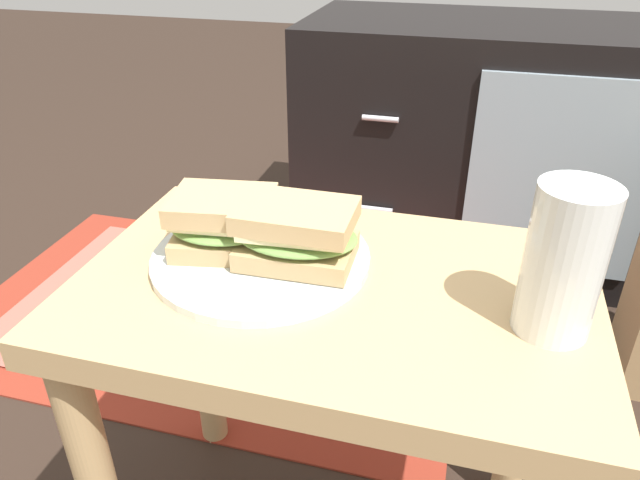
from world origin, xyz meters
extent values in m
cube|color=tan|center=(0.00, 0.00, 0.44)|extent=(0.56, 0.36, 0.04)
cylinder|color=tan|center=(-0.25, 0.14, 0.21)|extent=(0.04, 0.04, 0.43)
cylinder|color=tan|center=(0.25, 0.14, 0.21)|extent=(0.04, 0.04, 0.43)
cube|color=black|center=(0.19, 0.95, 0.29)|extent=(0.96, 0.44, 0.58)
cube|color=#8C9EA8|center=(0.31, 0.72, 0.30)|extent=(0.37, 0.01, 0.44)
cylinder|color=silver|center=(-0.07, 0.72, 0.41)|extent=(0.08, 0.01, 0.01)
cylinder|color=silver|center=(-0.07, 0.72, 0.19)|extent=(0.08, 0.01, 0.01)
cube|color=maroon|center=(-0.39, 0.47, 0.00)|extent=(1.09, 0.70, 0.01)
cube|color=#BA5B4C|center=(-0.39, 0.47, 0.01)|extent=(0.90, 0.58, 0.00)
cylinder|color=silver|center=(-0.09, 0.02, 0.47)|extent=(0.25, 0.25, 0.01)
cube|color=tan|center=(-0.13, 0.02, 0.48)|extent=(0.13, 0.11, 0.02)
ellipsoid|color=#729E4C|center=(-0.13, 0.02, 0.50)|extent=(0.14, 0.11, 0.02)
cube|color=beige|center=(-0.13, 0.02, 0.51)|extent=(0.11, 0.09, 0.01)
cube|color=tan|center=(-0.13, 0.02, 0.53)|extent=(0.12, 0.10, 0.02)
cube|color=tan|center=(-0.05, 0.02, 0.48)|extent=(0.13, 0.09, 0.02)
ellipsoid|color=#729E4C|center=(-0.05, 0.02, 0.50)|extent=(0.14, 0.10, 0.02)
cube|color=beige|center=(-0.05, 0.02, 0.51)|extent=(0.12, 0.09, 0.01)
cube|color=tan|center=(-0.05, 0.02, 0.53)|extent=(0.13, 0.09, 0.02)
cylinder|color=silver|center=(0.22, -0.02, 0.53)|extent=(0.07, 0.07, 0.15)
cylinder|color=#B26014|center=(0.22, -0.02, 0.52)|extent=(0.06, 0.06, 0.11)
cylinder|color=white|center=(0.22, -0.02, 0.58)|extent=(0.06, 0.06, 0.01)
camera|label=1|loc=(0.12, -0.52, 0.82)|focal=33.32mm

